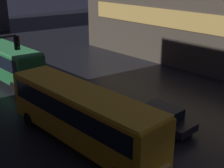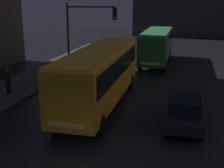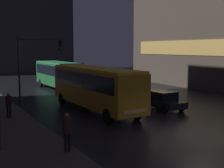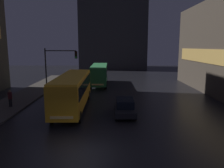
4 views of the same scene
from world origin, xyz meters
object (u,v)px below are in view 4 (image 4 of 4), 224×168
car_taxi (125,107)px  pedestrian_mid (10,97)px  bus_far (100,73)px  bus_near (73,88)px  traffic_light_main (58,63)px

car_taxi → pedestrian_mid: pedestrian_mid is taller
bus_far → car_taxi: (3.19, -15.47, -1.25)m
bus_near → traffic_light_main: size_ratio=1.86×
bus_near → car_taxi: 5.52m
car_taxi → pedestrian_mid: size_ratio=2.49×
bus_far → pedestrian_mid: (-8.21, -13.26, -0.82)m
bus_far → bus_near: bearing=81.9°
bus_far → traffic_light_main: bearing=57.5°
traffic_light_main → car_taxi: bearing=-44.7°
bus_near → pedestrian_mid: bus_near is taller
pedestrian_mid → traffic_light_main: traffic_light_main is taller
bus_near → pedestrian_mid: (-6.40, 0.29, -0.92)m
car_taxi → pedestrian_mid: 11.62m
bus_far → traffic_light_main: traffic_light_main is taller
bus_near → traffic_light_main: traffic_light_main is taller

